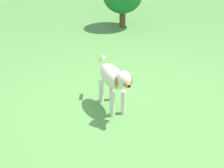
{
  "coord_description": "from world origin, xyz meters",
  "views": [
    {
      "loc": [
        -2.8,
        -0.96,
        1.74
      ],
      "look_at": [
        -0.04,
        0.14,
        0.27
      ],
      "focal_mm": 52.37,
      "sensor_mm": 36.0,
      "label": 1
    }
  ],
  "objects": [
    {
      "name": "dog",
      "position": [
        -0.07,
        0.11,
        0.35
      ],
      "size": [
        0.6,
        0.58,
        0.53
      ],
      "rotation": [
        0.0,
        0.0,
        3.91
      ],
      "color": "silver",
      "rests_on": "ground"
    },
    {
      "name": "ground",
      "position": [
        0.0,
        0.0,
        0.0
      ],
      "size": [
        14.0,
        14.0,
        0.0
      ],
      "primitive_type": "plane",
      "color": "#548C42"
    },
    {
      "name": "tennis_ball_1",
      "position": [
        0.93,
        0.53,
        0.03
      ],
      "size": [
        0.07,
        0.07,
        0.07
      ],
      "primitive_type": "sphere",
      "color": "#C8E12C",
      "rests_on": "ground"
    }
  ]
}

